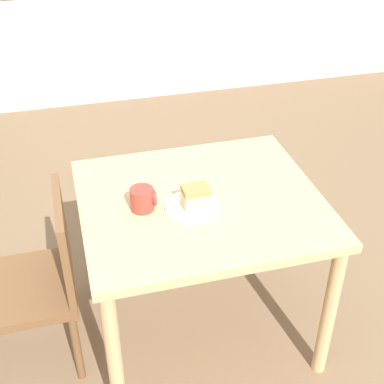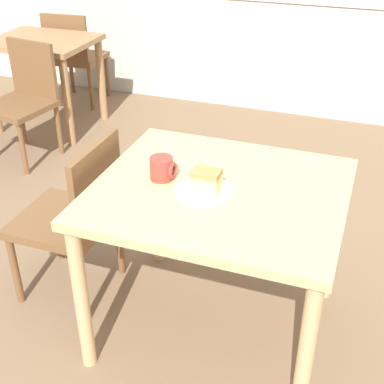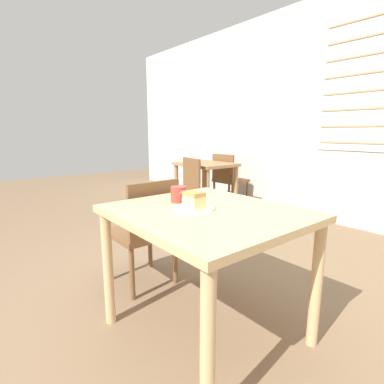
{
  "view_description": "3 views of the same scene",
  "coord_description": "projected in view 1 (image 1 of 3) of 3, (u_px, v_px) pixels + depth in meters",
  "views": [
    {
      "loc": [
        -0.4,
        -1.44,
        2.01
      ],
      "look_at": [
        0.05,
        0.24,
        0.83
      ],
      "focal_mm": 50.0,
      "sensor_mm": 36.0,
      "label": 1
    },
    {
      "loc": [
        0.62,
        -1.46,
        1.81
      ],
      "look_at": [
        0.02,
        0.21,
        0.76
      ],
      "focal_mm": 50.0,
      "sensor_mm": 36.0,
      "label": 2
    },
    {
      "loc": [
        1.27,
        -0.75,
        1.16
      ],
      "look_at": [
        0.02,
        0.26,
        0.84
      ],
      "focal_mm": 28.0,
      "sensor_mm": 36.0,
      "label": 3
    }
  ],
  "objects": [
    {
      "name": "plate",
      "position": [
        192.0,
        206.0,
        2.15
      ],
      "size": [
        0.22,
        0.22,
        0.01
      ],
      "color": "white",
      "rests_on": "dining_table_near"
    },
    {
      "name": "cake_slice",
      "position": [
        196.0,
        197.0,
        2.12
      ],
      "size": [
        0.11,
        0.08,
        0.09
      ],
      "color": "#E0C67F",
      "rests_on": "plate"
    },
    {
      "name": "dining_table_near",
      "position": [
        200.0,
        219.0,
        2.27
      ],
      "size": [
        0.99,
        0.88,
        0.75
      ],
      "color": "tan",
      "rests_on": "ground_plane"
    },
    {
      "name": "chair_near_window",
      "position": [
        38.0,
        278.0,
        2.24
      ],
      "size": [
        0.43,
        0.43,
        0.83
      ],
      "rotation": [
        0.0,
        0.0,
        -1.57
      ],
      "color": "brown",
      "rests_on": "ground_plane"
    },
    {
      "name": "coffee_mug",
      "position": [
        143.0,
        199.0,
        2.12
      ],
      "size": [
        0.1,
        0.1,
        0.09
      ],
      "color": "#9E382D",
      "rests_on": "dining_table_near"
    },
    {
      "name": "ground_plane",
      "position": [
        195.0,
        377.0,
        2.37
      ],
      "size": [
        14.0,
        14.0,
        0.0
      ],
      "primitive_type": "plane",
      "color": "#7A6047"
    }
  ]
}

